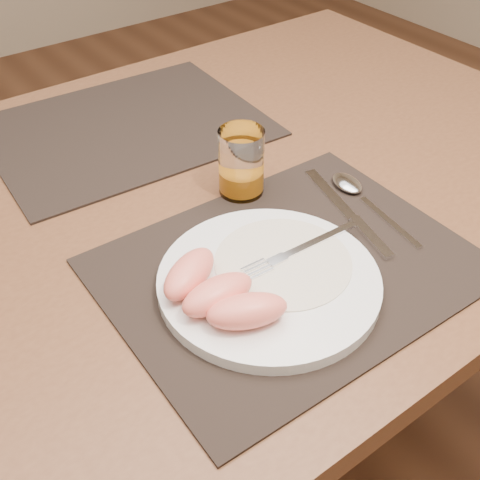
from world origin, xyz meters
The scene contains 11 objects.
ground centered at (0.00, 0.00, 0.00)m, with size 5.00×5.00×0.00m, color #55311D.
table centered at (0.00, 0.00, 0.67)m, with size 1.40×0.90×0.75m.
placemat_near centered at (0.01, -0.22, 0.75)m, with size 0.45×0.35×0.00m, color black.
placemat_far centered at (0.02, 0.22, 0.75)m, with size 0.45×0.35×0.00m, color black.
plate centered at (-0.03, -0.23, 0.76)m, with size 0.27×0.27×0.02m, color white.
plate_dressing centered at (0.00, -0.22, 0.77)m, with size 0.17×0.17×0.00m.
fork centered at (0.02, -0.22, 0.77)m, with size 0.18×0.03×0.00m.
knife centered at (0.14, -0.20, 0.76)m, with size 0.07×0.22×0.01m.
spoon centered at (0.19, -0.15, 0.76)m, with size 0.05×0.19×0.01m.
juice_glass centered at (0.06, -0.05, 0.80)m, with size 0.07×0.07×0.10m.
grapefruit_wedges centered at (-0.11, -0.23, 0.79)m, with size 0.12×0.16×0.04m.
Camera 1 is at (-0.37, -0.63, 1.27)m, focal length 45.00 mm.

